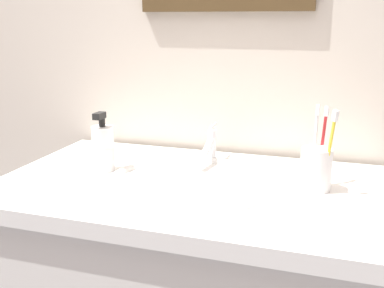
# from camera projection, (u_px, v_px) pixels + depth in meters

# --- Properties ---
(tiled_wall_back) EXTENTS (2.13, 0.04, 2.40)m
(tiled_wall_back) POSITION_uv_depth(u_px,v_px,m) (227.00, 30.00, 1.32)
(tiled_wall_back) COLOR beige
(tiled_wall_back) RESTS_ON ground
(sink_basin) EXTENTS (0.40, 0.40, 0.11)m
(sink_basin) POSITION_uv_depth(u_px,v_px,m) (188.00, 197.00, 1.11)
(sink_basin) COLOR white
(sink_basin) RESTS_ON vanity_counter
(faucet) EXTENTS (0.02, 0.16, 0.10)m
(faucet) POSITION_uv_depth(u_px,v_px,m) (209.00, 147.00, 1.26)
(faucet) COLOR silver
(faucet) RESTS_ON sink_basin
(toothbrush_cup) EXTENTS (0.07, 0.07, 0.10)m
(toothbrush_cup) POSITION_uv_depth(u_px,v_px,m) (316.00, 169.00, 1.06)
(toothbrush_cup) COLOR white
(toothbrush_cup) RESTS_ON vanity_counter
(toothbrush_yellow) EXTENTS (0.03, 0.03, 0.19)m
(toothbrush_yellow) POSITION_uv_depth(u_px,v_px,m) (330.00, 146.00, 1.01)
(toothbrush_yellow) COLOR yellow
(toothbrush_yellow) RESTS_ON toothbrush_cup
(toothbrush_red) EXTENTS (0.02, 0.06, 0.18)m
(toothbrush_red) POSITION_uv_depth(u_px,v_px,m) (323.00, 141.00, 1.07)
(toothbrush_red) COLOR red
(toothbrush_red) RESTS_ON toothbrush_cup
(toothbrush_white) EXTENTS (0.01, 0.03, 0.19)m
(toothbrush_white) POSITION_uv_depth(u_px,v_px,m) (315.00, 140.00, 1.07)
(toothbrush_white) COLOR white
(toothbrush_white) RESTS_ON toothbrush_cup
(soap_dispenser) EXTENTS (0.06, 0.06, 0.15)m
(soap_dispenser) POSITION_uv_depth(u_px,v_px,m) (103.00, 149.00, 1.19)
(soap_dispenser) COLOR white
(soap_dispenser) RESTS_ON vanity_counter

